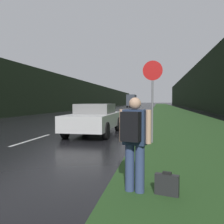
# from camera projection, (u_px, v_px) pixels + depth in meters

# --- Properties ---
(grass_verge) EXTENTS (6.00, 240.00, 0.02)m
(grass_verge) POSITION_uv_depth(u_px,v_px,m) (170.00, 111.00, 39.08)
(grass_verge) COLOR #26471E
(grass_verge) RESTS_ON ground_plane
(lane_stripe_b) EXTENTS (0.12, 3.00, 0.01)m
(lane_stripe_b) POSITION_uv_depth(u_px,v_px,m) (32.00, 140.00, 9.55)
(lane_stripe_b) COLOR silver
(lane_stripe_b) RESTS_ON ground_plane
(lane_stripe_c) EXTENTS (0.12, 3.00, 0.01)m
(lane_stripe_c) POSITION_uv_depth(u_px,v_px,m) (85.00, 124.00, 16.42)
(lane_stripe_c) COLOR silver
(lane_stripe_c) RESTS_ON ground_plane
(lane_stripe_d) EXTENTS (0.12, 3.00, 0.01)m
(lane_stripe_d) POSITION_uv_depth(u_px,v_px,m) (106.00, 117.00, 23.29)
(lane_stripe_d) COLOR silver
(lane_stripe_d) RESTS_ON ground_plane
(lane_stripe_e) EXTENTS (0.12, 3.00, 0.01)m
(lane_stripe_e) POSITION_uv_depth(u_px,v_px,m) (118.00, 114.00, 30.16)
(lane_stripe_e) COLOR silver
(lane_stripe_e) RESTS_ON ground_plane
(treeline_far_side) EXTENTS (2.00, 140.00, 5.54)m
(treeline_far_side) POSITION_uv_depth(u_px,v_px,m) (88.00, 96.00, 51.99)
(treeline_far_side) COLOR black
(treeline_far_side) RESTS_ON ground_plane
(treeline_near_side) EXTENTS (2.00, 140.00, 8.57)m
(treeline_near_side) POSITION_uv_depth(u_px,v_px,m) (199.00, 88.00, 47.58)
(treeline_near_side) COLOR black
(treeline_near_side) RESTS_ON ground_plane
(stop_sign) EXTENTS (0.72, 0.07, 3.05)m
(stop_sign) POSITION_uv_depth(u_px,v_px,m) (152.00, 92.00, 8.73)
(stop_sign) COLOR slate
(stop_sign) RESTS_ON ground_plane
(hitchhiker_with_backpack) EXTENTS (0.55, 0.46, 1.61)m
(hitchhiker_with_backpack) POSITION_uv_depth(u_px,v_px,m) (134.00, 138.00, 3.94)
(hitchhiker_with_backpack) COLOR navy
(hitchhiker_with_backpack) RESTS_ON ground_plane
(suitcase) EXTENTS (0.40, 0.19, 0.40)m
(suitcase) POSITION_uv_depth(u_px,v_px,m) (167.00, 185.00, 3.85)
(suitcase) COLOR #232326
(suitcase) RESTS_ON ground_plane
(car_passing_near) EXTENTS (1.95, 4.70, 1.43)m
(car_passing_near) POSITION_uv_depth(u_px,v_px,m) (95.00, 118.00, 11.23)
(car_passing_near) COLOR #BCBCBC
(car_passing_near) RESTS_ON ground_plane
(delivery_truck) EXTENTS (2.38, 8.39, 3.38)m
(delivery_truck) POSITION_uv_depth(u_px,v_px,m) (132.00, 101.00, 66.26)
(delivery_truck) COLOR black
(delivery_truck) RESTS_ON ground_plane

